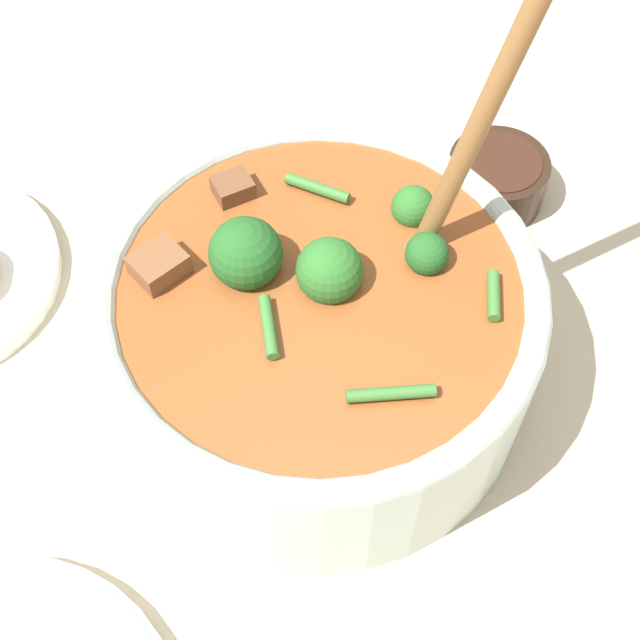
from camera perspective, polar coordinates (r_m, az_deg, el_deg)
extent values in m
plane|color=#C6B293|center=(0.59, 0.00, -3.76)|extent=(4.00, 4.00, 0.00)
cylinder|color=#B2C6BC|center=(0.54, 0.00, -1.16)|extent=(0.26, 0.26, 0.10)
torus|color=#B2C6BC|center=(0.50, 0.00, 1.88)|extent=(0.26, 0.26, 0.02)
cylinder|color=brown|center=(0.53, 0.00, 0.13)|extent=(0.24, 0.24, 0.06)
sphere|color=#235B23|center=(0.50, -4.78, 4.27)|extent=(0.04, 0.04, 0.04)
cylinder|color=#6B9956|center=(0.53, -4.55, 2.24)|extent=(0.01, 0.01, 0.02)
sphere|color=#2D6B28|center=(0.53, 6.27, 7.01)|extent=(0.03, 0.03, 0.03)
cylinder|color=#6B9956|center=(0.55, 6.09, 5.73)|extent=(0.01, 0.01, 0.01)
sphere|color=#235B23|center=(0.51, 6.86, 4.25)|extent=(0.03, 0.03, 0.03)
cylinder|color=#6B9956|center=(0.52, 6.66, 3.03)|extent=(0.01, 0.01, 0.01)
sphere|color=#2D6B28|center=(0.49, 0.94, 2.92)|extent=(0.04, 0.04, 0.04)
cylinder|color=#6B9956|center=(0.52, 0.89, 1.11)|extent=(0.01, 0.01, 0.02)
cube|color=brown|center=(0.51, -10.22, 3.26)|extent=(0.03, 0.03, 0.02)
cube|color=brown|center=(0.54, -5.57, 8.28)|extent=(0.03, 0.03, 0.02)
cylinder|color=#3D7533|center=(0.48, -3.33, -0.42)|extent=(0.03, 0.04, 0.01)
cylinder|color=#3D7533|center=(0.54, -0.17, 8.45)|extent=(0.02, 0.04, 0.01)
cylinder|color=#3D7533|center=(0.46, 4.56, -4.70)|extent=(0.04, 0.04, 0.01)
cylinder|color=#3D7533|center=(0.50, 11.05, 1.57)|extent=(0.03, 0.03, 0.01)
ellipsoid|color=brown|center=(0.53, 6.31, 4.37)|extent=(0.04, 0.03, 0.01)
cylinder|color=brown|center=(0.46, 10.87, 13.67)|extent=(0.07, 0.03, 0.21)
cylinder|color=black|center=(0.68, 11.19, 8.78)|extent=(0.07, 0.07, 0.04)
cylinder|color=#381E14|center=(0.67, 11.39, 9.56)|extent=(0.06, 0.06, 0.01)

